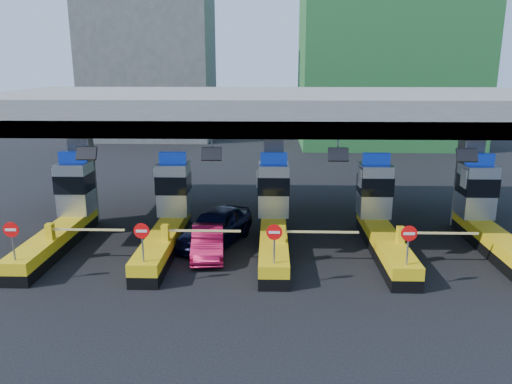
{
  "coord_description": "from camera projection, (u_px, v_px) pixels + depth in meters",
  "views": [
    {
      "loc": [
        -0.16,
        -22.32,
        8.31
      ],
      "look_at": [
        -0.82,
        0.0,
        2.62
      ],
      "focal_mm": 35.0,
      "sensor_mm": 36.0,
      "label": 1
    }
  ],
  "objects": [
    {
      "name": "ground",
      "position": [
        273.0,
        245.0,
        23.66
      ],
      "size": [
        120.0,
        120.0,
        0.0
      ],
      "primitive_type": "plane",
      "color": "black",
      "rests_on": "ground"
    },
    {
      "name": "toll_canopy",
      "position": [
        274.0,
        110.0,
        24.93
      ],
      "size": [
        28.0,
        12.09,
        7.0
      ],
      "color": "slate",
      "rests_on": "ground"
    },
    {
      "name": "toll_lane_far_left",
      "position": [
        65.0,
        214.0,
        23.87
      ],
      "size": [
        4.43,
        8.0,
        4.16
      ],
      "color": "black",
      "rests_on": "ground"
    },
    {
      "name": "toll_lane_left",
      "position": [
        169.0,
        215.0,
        23.73
      ],
      "size": [
        4.43,
        8.0,
        4.16
      ],
      "color": "black",
      "rests_on": "ground"
    },
    {
      "name": "toll_lane_center",
      "position": [
        274.0,
        216.0,
        23.59
      ],
      "size": [
        4.43,
        8.0,
        4.16
      ],
      "color": "black",
      "rests_on": "ground"
    },
    {
      "name": "toll_lane_right",
      "position": [
        380.0,
        217.0,
        23.44
      ],
      "size": [
        4.43,
        8.0,
        4.16
      ],
      "color": "black",
      "rests_on": "ground"
    },
    {
      "name": "toll_lane_far_right",
      "position": [
        487.0,
        217.0,
        23.3
      ],
      "size": [
        4.43,
        8.0,
        4.16
      ],
      "color": "black",
      "rests_on": "ground"
    },
    {
      "name": "bg_building_scaffold",
      "position": [
        391.0,
        8.0,
        50.85
      ],
      "size": [
        18.0,
        12.0,
        28.0
      ],
      "primitive_type": "cube",
      "color": "#1E5926",
      "rests_on": "ground"
    },
    {
      "name": "bg_building_concrete",
      "position": [
        150.0,
        59.0,
        56.71
      ],
      "size": [
        14.0,
        10.0,
        18.0
      ],
      "primitive_type": "cube",
      "color": "#4C4C49",
      "rests_on": "ground"
    },
    {
      "name": "van",
      "position": [
        216.0,
        226.0,
        23.69
      ],
      "size": [
        3.66,
        5.48,
        1.73
      ],
      "primitive_type": "imported",
      "rotation": [
        0.0,
        0.0,
        -0.35
      ],
      "color": "black",
      "rests_on": "ground"
    },
    {
      "name": "red_car",
      "position": [
        208.0,
        241.0,
        22.29
      ],
      "size": [
        1.77,
        4.09,
        1.31
      ],
      "primitive_type": "imported",
      "rotation": [
        0.0,
        0.0,
        0.1
      ],
      "color": "maroon",
      "rests_on": "ground"
    }
  ]
}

